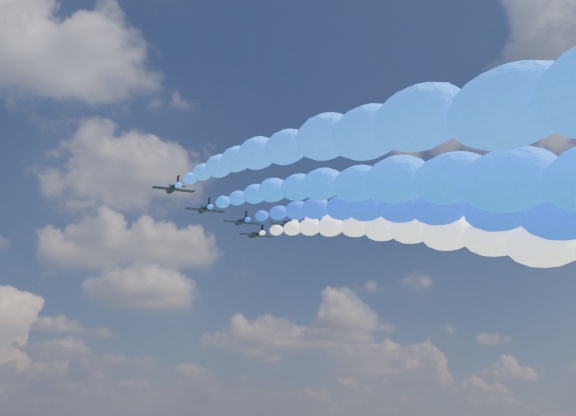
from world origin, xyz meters
name	(u,v)px	position (x,y,z in m)	size (l,w,h in m)	color
jet_0	(173,189)	(-26.94, -6.20, 95.17)	(7.81, 10.47, 2.31)	black
trail_0	(303,164)	(-26.94, -71.28, 77.57)	(6.56, 127.97, 40.36)	blue
jet_1	(205,209)	(-18.00, 4.78, 95.17)	(7.81, 10.47, 2.31)	black
trail_1	(338,203)	(-18.00, -60.31, 77.57)	(6.56, 127.97, 40.36)	blue
jet_2	(241,222)	(-8.16, 11.02, 95.17)	(7.81, 10.47, 2.31)	black
trail_2	(387,224)	(-8.16, -54.07, 77.57)	(6.56, 127.97, 40.36)	#0A34DC
jet_3	(287,223)	(1.67, 8.76, 95.17)	(7.81, 10.47, 2.31)	black
trail_3	(460,227)	(1.67, -56.33, 77.57)	(6.56, 127.97, 40.36)	white
jet_4	(256,235)	(-1.70, 20.19, 95.17)	(7.81, 10.47, 2.31)	black
trail_4	(396,244)	(-1.70, -44.89, 77.57)	(6.56, 127.97, 40.36)	silver
jet_5	(317,232)	(10.42, 12.87, 95.17)	(7.81, 10.47, 2.31)	black
trail_5	(496,240)	(10.42, -52.21, 77.57)	(6.56, 127.97, 40.36)	red
jet_6	(361,225)	(17.26, 4.05, 95.17)	(7.81, 10.47, 2.31)	black
jet_7	(425,218)	(27.62, -5.44, 95.17)	(7.81, 10.47, 2.31)	black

